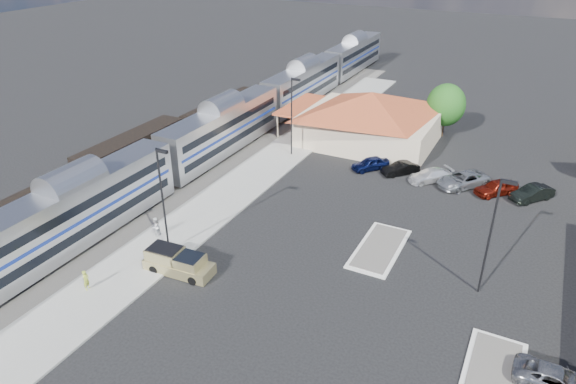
% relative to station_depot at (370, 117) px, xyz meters
% --- Properties ---
extents(ground, '(280.00, 280.00, 0.00)m').
position_rel_station_depot_xyz_m(ground, '(4.56, -24.00, -3.13)').
color(ground, black).
rests_on(ground, ground).
extents(railbed, '(16.00, 100.00, 0.12)m').
position_rel_station_depot_xyz_m(railbed, '(-16.44, -16.00, -3.07)').
color(railbed, '#4C4944').
rests_on(railbed, ground).
extents(platform, '(5.50, 92.00, 0.18)m').
position_rel_station_depot_xyz_m(platform, '(-7.44, -18.00, -3.04)').
color(platform, gray).
rests_on(platform, ground).
extents(passenger_train, '(3.00, 104.00, 5.55)m').
position_rel_station_depot_xyz_m(passenger_train, '(-13.44, -11.22, -0.26)').
color(passenger_train, silver).
rests_on(passenger_train, ground).
extents(freight_cars, '(2.80, 46.00, 4.00)m').
position_rel_station_depot_xyz_m(freight_cars, '(-19.44, -19.39, -1.21)').
color(freight_cars, black).
rests_on(freight_cars, ground).
extents(station_depot, '(18.35, 12.24, 6.20)m').
position_rel_station_depot_xyz_m(station_depot, '(0.00, 0.00, 0.00)').
color(station_depot, '#CAB494').
rests_on(station_depot, ground).
extents(traffic_island_south, '(3.30, 7.50, 0.21)m').
position_rel_station_depot_xyz_m(traffic_island_south, '(8.56, -22.00, -3.03)').
color(traffic_island_south, silver).
rests_on(traffic_island_south, ground).
extents(traffic_island_north, '(3.30, 7.50, 0.21)m').
position_rel_station_depot_xyz_m(traffic_island_north, '(18.56, -32.00, -3.03)').
color(traffic_island_north, silver).
rests_on(traffic_island_north, ground).
extents(lamp_plat_s, '(1.08, 0.25, 9.00)m').
position_rel_station_depot_xyz_m(lamp_plat_s, '(-6.34, -30.00, 2.21)').
color(lamp_plat_s, black).
rests_on(lamp_plat_s, ground).
extents(lamp_plat_n, '(1.08, 0.25, 9.00)m').
position_rel_station_depot_xyz_m(lamp_plat_n, '(-6.34, -8.00, 2.21)').
color(lamp_plat_n, black).
rests_on(lamp_plat_n, ground).
extents(lamp_lot, '(1.08, 0.25, 9.00)m').
position_rel_station_depot_xyz_m(lamp_lot, '(16.66, -24.00, 2.21)').
color(lamp_lot, black).
rests_on(lamp_lot, ground).
extents(tree_depot, '(4.71, 4.71, 6.63)m').
position_rel_station_depot_xyz_m(tree_depot, '(7.56, 6.00, 0.89)').
color(tree_depot, '#382314').
rests_on(tree_depot, ground).
extents(pickup_truck, '(5.44, 2.28, 1.84)m').
position_rel_station_depot_xyz_m(pickup_truck, '(-3.94, -31.86, -2.26)').
color(pickup_truck, tan).
rests_on(pickup_truck, ground).
extents(suv, '(4.84, 2.39, 1.32)m').
position_rel_station_depot_xyz_m(suv, '(21.83, -31.12, -2.47)').
color(suv, gray).
rests_on(suv, ground).
extents(person_a, '(0.49, 0.64, 1.55)m').
position_rel_station_depot_xyz_m(person_a, '(-8.44, -36.63, -2.17)').
color(person_a, '#A8B839').
rests_on(person_a, platform).
extents(person_b, '(0.69, 0.86, 1.69)m').
position_rel_station_depot_xyz_m(person_b, '(-8.75, -28.72, -2.11)').
color(person_b, silver).
rests_on(person_b, platform).
extents(parked_car_a, '(3.99, 4.17, 1.40)m').
position_rel_station_depot_xyz_m(parked_car_a, '(2.84, -7.61, -2.43)').
color(parked_car_a, '#0C1540').
rests_on(parked_car_a, ground).
extents(parked_car_b, '(3.79, 3.86, 1.32)m').
position_rel_station_depot_xyz_m(parked_car_b, '(6.04, -7.31, -2.47)').
color(parked_car_b, black).
rests_on(parked_car_b, ground).
extents(parked_car_c, '(4.63, 4.55, 1.34)m').
position_rel_station_depot_xyz_m(parked_car_c, '(9.24, -7.61, -2.46)').
color(parked_car_c, white).
rests_on(parked_car_c, ground).
extents(parked_car_d, '(5.41, 5.81, 1.52)m').
position_rel_station_depot_xyz_m(parked_car_d, '(12.44, -7.31, -2.37)').
color(parked_car_d, '#969A9E').
rests_on(parked_car_d, ground).
extents(parked_car_e, '(4.31, 4.35, 1.49)m').
position_rel_station_depot_xyz_m(parked_car_e, '(15.64, -7.61, -2.39)').
color(parked_car_e, maroon).
rests_on(parked_car_e, ground).
extents(parked_car_f, '(4.00, 4.40, 1.46)m').
position_rel_station_depot_xyz_m(parked_car_f, '(18.84, -7.31, -2.40)').
color(parked_car_f, black).
rests_on(parked_car_f, ground).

